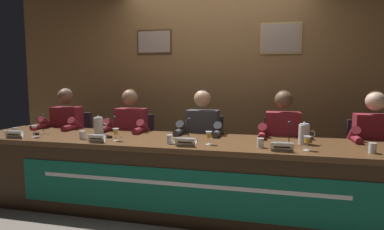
{
  "coord_description": "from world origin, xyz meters",
  "views": [
    {
      "loc": [
        0.78,
        -3.13,
        1.33
      ],
      "look_at": [
        0.0,
        0.0,
        0.97
      ],
      "focal_mm": 30.7,
      "sensor_mm": 36.0,
      "label": 1
    }
  ],
  "objects_px": {
    "nameplate_far_left": "(14,134)",
    "juice_glass_left": "(116,132)",
    "panelist_far_right": "(375,142)",
    "water_pitcher_right_side": "(304,134)",
    "microphone_right": "(289,138)",
    "water_cup_center": "(169,140)",
    "panelist_center": "(201,135)",
    "chair_far_right": "(368,164)",
    "chair_far_left": "(74,148)",
    "water_cup_right": "(260,143)",
    "panelist_left": "(128,132)",
    "microphone_left": "(111,130)",
    "panelist_far_left": "(63,129)",
    "panelist_right": "(283,138)",
    "chair_left": "(136,151)",
    "microphone_center": "(187,133)",
    "water_cup_far_left": "(15,132)",
    "chair_right": "(281,159)",
    "microphone_far_left": "(39,127)",
    "juice_glass_center": "(209,135)",
    "juice_glass_right": "(307,140)",
    "chair_center": "(205,155)",
    "nameplate_left": "(97,138)",
    "nameplate_right": "(282,147)",
    "water_pitcher_left_side": "(99,126)",
    "nameplate_center": "(185,142)",
    "conference_table": "(189,163)",
    "water_cup_left": "(82,136)",
    "document_stack_center": "(185,143)",
    "juice_glass_far_left": "(34,129)",
    "water_cup_far_right": "(373,149)"
  },
  "relations": [
    {
      "from": "nameplate_far_left",
      "to": "panelist_center",
      "type": "xyz_separation_m",
      "value": [
        1.8,
        0.77,
        -0.06
      ]
    },
    {
      "from": "panelist_far_left",
      "to": "water_pitcher_right_side",
      "type": "relative_size",
      "value": 5.77
    },
    {
      "from": "nameplate_left",
      "to": "water_pitcher_right_side",
      "type": "height_order",
      "value": "water_pitcher_right_side"
    },
    {
      "from": "panelist_far_left",
      "to": "panelist_right",
      "type": "bearing_deg",
      "value": 0.0
    },
    {
      "from": "microphone_center",
      "to": "water_pitcher_left_side",
      "type": "bearing_deg",
      "value": 174.64
    },
    {
      "from": "document_stack_center",
      "to": "chair_far_right",
      "type": "bearing_deg",
      "value": 24.18
    },
    {
      "from": "chair_center",
      "to": "panelist_right",
      "type": "distance_m",
      "value": 0.95
    },
    {
      "from": "conference_table",
      "to": "chair_far_right",
      "type": "distance_m",
      "value": 1.93
    },
    {
      "from": "chair_left",
      "to": "juice_glass_far_left",
      "type": "bearing_deg",
      "value": -130.37
    },
    {
      "from": "water_pitcher_left_side",
      "to": "water_pitcher_right_side",
      "type": "height_order",
      "value": "same"
    },
    {
      "from": "microphone_center",
      "to": "water_cup_far_left",
      "type": "bearing_deg",
      "value": -174.64
    },
    {
      "from": "microphone_far_left",
      "to": "panelist_left",
      "type": "relative_size",
      "value": 0.18
    },
    {
      "from": "water_cup_left",
      "to": "panelist_left",
      "type": "bearing_deg",
      "value": 74.11
    },
    {
      "from": "nameplate_far_left",
      "to": "juice_glass_left",
      "type": "bearing_deg",
      "value": 6.12
    },
    {
      "from": "juice_glass_center",
      "to": "juice_glass_right",
      "type": "xyz_separation_m",
      "value": [
        0.86,
        -0.04,
        0.0
      ]
    },
    {
      "from": "water_cup_far_right",
      "to": "nameplate_center",
      "type": "bearing_deg",
      "value": -175.97
    },
    {
      "from": "chair_left",
      "to": "microphone_right",
      "type": "height_order",
      "value": "microphone_right"
    },
    {
      "from": "chair_right",
      "to": "nameplate_left",
      "type": "bearing_deg",
      "value": -150.6
    },
    {
      "from": "juice_glass_far_left",
      "to": "panelist_center",
      "type": "relative_size",
      "value": 0.1
    },
    {
      "from": "chair_far_right",
      "to": "juice_glass_center",
      "type": "bearing_deg",
      "value": -152.38
    },
    {
      "from": "chair_right",
      "to": "nameplate_far_left",
      "type": "bearing_deg",
      "value": -160.08
    },
    {
      "from": "chair_center",
      "to": "document_stack_center",
      "type": "bearing_deg",
      "value": -91.46
    },
    {
      "from": "microphone_right",
      "to": "water_cup_center",
      "type": "bearing_deg",
      "value": -170.63
    },
    {
      "from": "microphone_center",
      "to": "water_pitcher_left_side",
      "type": "height_order",
      "value": "microphone_center"
    },
    {
      "from": "chair_far_left",
      "to": "water_cup_far_left",
      "type": "bearing_deg",
      "value": -98.92
    },
    {
      "from": "water_cup_center",
      "to": "panelist_far_left",
      "type": "bearing_deg",
      "value": 157.48
    },
    {
      "from": "chair_center",
      "to": "water_pitcher_right_side",
      "type": "xyz_separation_m",
      "value": [
        1.07,
        -0.58,
        0.39
      ]
    },
    {
      "from": "chair_right",
      "to": "water_pitcher_left_side",
      "type": "xyz_separation_m",
      "value": [
        -1.95,
        -0.57,
        0.39
      ]
    },
    {
      "from": "juice_glass_left",
      "to": "conference_table",
      "type": "bearing_deg",
      "value": 8.28
    },
    {
      "from": "panelist_far_left",
      "to": "chair_far_right",
      "type": "bearing_deg",
      "value": 3.21
    },
    {
      "from": "panelist_center",
      "to": "document_stack_center",
      "type": "relative_size",
      "value": 5.12
    },
    {
      "from": "water_cup_far_left",
      "to": "microphone_center",
      "type": "bearing_deg",
      "value": 5.36
    },
    {
      "from": "juice_glass_right",
      "to": "nameplate_left",
      "type": "bearing_deg",
      "value": -176.48
    },
    {
      "from": "panelist_center",
      "to": "juice_glass_center",
      "type": "relative_size",
      "value": 9.78
    },
    {
      "from": "panelist_left",
      "to": "panelist_right",
      "type": "relative_size",
      "value": 1.0
    },
    {
      "from": "nameplate_right",
      "to": "juice_glass_center",
      "type": "bearing_deg",
      "value": 168.34
    },
    {
      "from": "juice_glass_far_left",
      "to": "microphone_left",
      "type": "xyz_separation_m",
      "value": [
        0.78,
        0.19,
        -0.01
      ]
    },
    {
      "from": "microphone_far_left",
      "to": "panelist_far_right",
      "type": "height_order",
      "value": "panelist_far_right"
    },
    {
      "from": "chair_far_left",
      "to": "water_cup_right",
      "type": "distance_m",
      "value": 2.61
    },
    {
      "from": "panelist_left",
      "to": "microphone_left",
      "type": "relative_size",
      "value": 5.61
    },
    {
      "from": "nameplate_far_left",
      "to": "water_cup_right",
      "type": "bearing_deg",
      "value": 3.05
    },
    {
      "from": "panelist_far_right",
      "to": "water_pitcher_right_side",
      "type": "height_order",
      "value": "panelist_far_right"
    },
    {
      "from": "panelist_center",
      "to": "chair_far_right",
      "type": "relative_size",
      "value": 1.37
    },
    {
      "from": "chair_far_left",
      "to": "water_cup_far_right",
      "type": "height_order",
      "value": "chair_far_left"
    },
    {
      "from": "microphone_right",
      "to": "water_cup_far_left",
      "type": "bearing_deg",
      "value": -176.9
    },
    {
      "from": "nameplate_far_left",
      "to": "nameplate_center",
      "type": "relative_size",
      "value": 1.07
    },
    {
      "from": "chair_far_left",
      "to": "panelist_center",
      "type": "relative_size",
      "value": 0.73
    },
    {
      "from": "water_pitcher_left_side",
      "to": "document_stack_center",
      "type": "bearing_deg",
      "value": -12.68
    },
    {
      "from": "juice_glass_far_left",
      "to": "water_pitcher_right_side",
      "type": "xyz_separation_m",
      "value": [
        2.7,
        0.3,
        0.01
      ]
    },
    {
      "from": "water_cup_right",
      "to": "water_pitcher_right_side",
      "type": "height_order",
      "value": "water_pitcher_right_side"
    }
  ]
}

